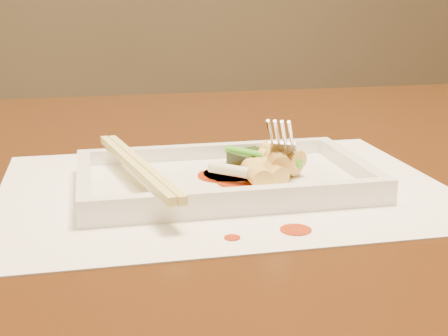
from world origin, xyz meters
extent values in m
cube|color=black|center=(0.00, 0.00, 0.73)|extent=(1.40, 0.90, 0.04)
cylinder|color=black|center=(0.62, 0.37, 0.35)|extent=(0.07, 0.07, 0.71)
cube|color=white|center=(0.08, -0.10, 0.75)|extent=(0.40, 0.30, 0.00)
cylinder|color=#9E2304|center=(0.11, -0.21, 0.75)|extent=(0.02, 0.02, 0.00)
cylinder|color=#9E2304|center=(0.06, -0.22, 0.75)|extent=(0.01, 0.01, 0.00)
cube|color=white|center=(0.08, -0.10, 0.76)|extent=(0.26, 0.16, 0.01)
cube|color=white|center=(0.08, -0.02, 0.77)|extent=(0.26, 0.01, 0.01)
cube|color=white|center=(0.08, -0.17, 0.77)|extent=(0.26, 0.01, 0.01)
cube|color=white|center=(-0.04, -0.10, 0.77)|extent=(0.01, 0.14, 0.01)
cube|color=white|center=(0.21, -0.10, 0.77)|extent=(0.01, 0.14, 0.01)
cube|color=black|center=(0.12, -0.06, 0.77)|extent=(0.05, 0.04, 0.01)
cylinder|color=#EAEACC|center=(0.08, -0.11, 0.77)|extent=(0.04, 0.03, 0.01)
cylinder|color=#36A019|center=(0.12, -0.08, 0.77)|extent=(0.06, 0.07, 0.01)
cube|color=#E4D272|center=(0.00, -0.10, 0.78)|extent=(0.05, 0.21, 0.01)
cube|color=#E4D272|center=(0.01, -0.10, 0.78)|extent=(0.05, 0.21, 0.01)
cylinder|color=#9E2304|center=(0.09, -0.08, 0.76)|extent=(0.05, 0.05, 0.00)
cylinder|color=#9E2304|center=(0.10, -0.11, 0.76)|extent=(0.05, 0.05, 0.00)
cylinder|color=#9E2304|center=(0.08, -0.09, 0.76)|extent=(0.04, 0.04, 0.00)
cylinder|color=#FFE177|center=(0.14, -0.09, 0.77)|extent=(0.04, 0.05, 0.02)
cylinder|color=#FFE177|center=(0.11, -0.12, 0.77)|extent=(0.02, 0.04, 0.02)
cylinder|color=#FFE177|center=(0.13, -0.11, 0.78)|extent=(0.02, 0.04, 0.02)
cylinder|color=#FFE177|center=(0.13, -0.09, 0.77)|extent=(0.05, 0.05, 0.02)
cylinder|color=#FFE177|center=(0.12, -0.12, 0.77)|extent=(0.03, 0.04, 0.02)
cylinder|color=#FFE177|center=(0.14, -0.09, 0.78)|extent=(0.03, 0.05, 0.02)
camera|label=1|loc=(-0.03, -0.62, 0.93)|focal=50.00mm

